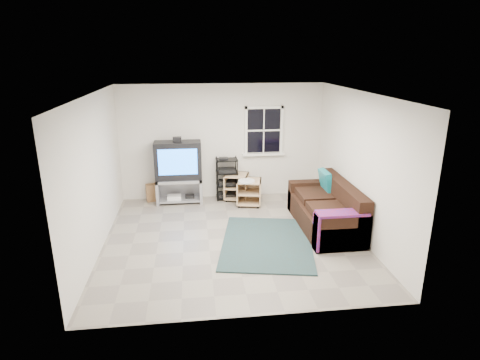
{
  "coord_description": "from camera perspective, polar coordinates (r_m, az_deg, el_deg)",
  "views": [
    {
      "loc": [
        -0.67,
        -6.62,
        3.24
      ],
      "look_at": [
        0.18,
        0.4,
        0.98
      ],
      "focal_mm": 30.0,
      "sensor_mm": 36.0,
      "label": 1
    }
  ],
  "objects": [
    {
      "name": "room",
      "position": [
        9.21,
        3.39,
        6.6
      ],
      "size": [
        4.6,
        4.62,
        4.6
      ],
      "color": "gray",
      "rests_on": "ground"
    },
    {
      "name": "tv_unit",
      "position": [
        8.98,
        -8.75,
        1.85
      ],
      "size": [
        1.02,
        0.51,
        1.5
      ],
      "color": "#97979E",
      "rests_on": "ground"
    },
    {
      "name": "paper_bag",
      "position": [
        9.34,
        -12.32,
        -1.74
      ],
      "size": [
        0.31,
        0.24,
        0.4
      ],
      "primitive_type": "cube",
      "rotation": [
        0.0,
        0.0,
        0.24
      ],
      "color": "#9E7446",
      "rests_on": "ground"
    },
    {
      "name": "shag_rug",
      "position": [
        7.24,
        3.83,
        -8.84
      ],
      "size": [
        1.94,
        2.4,
        0.03
      ],
      "primitive_type": "cube",
      "rotation": [
        0.0,
        0.0,
        -0.19
      ],
      "color": "black",
      "rests_on": "ground"
    },
    {
      "name": "side_table_right",
      "position": [
        8.87,
        1.29,
        -1.44
      ],
      "size": [
        0.61,
        0.61,
        0.6
      ],
      "rotation": [
        0.0,
        0.0,
        -0.2
      ],
      "color": "tan",
      "rests_on": "ground"
    },
    {
      "name": "side_table_left",
      "position": [
        9.22,
        -0.45,
        -0.78
      ],
      "size": [
        0.63,
        0.63,
        0.6
      ],
      "rotation": [
        0.0,
        0.0,
        -0.28
      ],
      "color": "tan",
      "rests_on": "ground"
    },
    {
      "name": "sofa",
      "position": [
        7.89,
        12.25,
        -4.28
      ],
      "size": [
        0.94,
        2.13,
        0.97
      ],
      "color": "black",
      "rests_on": "ground"
    },
    {
      "name": "av_rack",
      "position": [
        9.2,
        -1.88,
        -0.15
      ],
      "size": [
        0.49,
        0.36,
        0.98
      ],
      "color": "black",
      "rests_on": "ground"
    }
  ]
}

